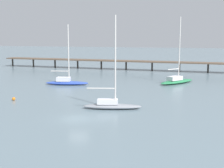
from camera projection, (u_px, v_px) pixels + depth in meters
ground_plane at (79, 119)px, 39.65m from camera, size 400.00×400.00×0.00m
pier at (192, 60)px, 86.28m from camera, size 86.15×9.73×6.03m
sailboat_blue at (66, 81)px, 65.69m from camera, size 9.23×3.78×12.46m
sailboat_green at (177, 80)px, 67.29m from camera, size 8.03×9.05×14.05m
sailboat_gray at (112, 104)px, 44.78m from camera, size 8.57×3.46×13.13m
mooring_buoy_inner at (14, 99)px, 50.40m from camera, size 0.54×0.54×0.54m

